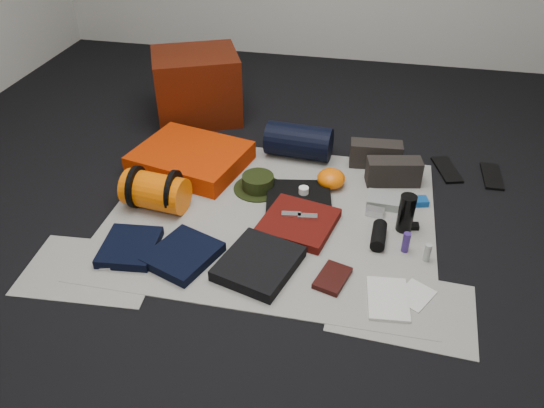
% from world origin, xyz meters
% --- Properties ---
extents(floor, '(4.50, 4.50, 0.02)m').
position_xyz_m(floor, '(0.00, 0.00, -0.01)').
color(floor, black).
rests_on(floor, ground).
extents(newspaper_mat, '(1.60, 1.30, 0.01)m').
position_xyz_m(newspaper_mat, '(0.00, 0.00, 0.00)').
color(newspaper_mat, '#B4B1A6').
rests_on(newspaper_mat, floor).
extents(newspaper_sheet_front_left, '(0.61, 0.44, 0.00)m').
position_xyz_m(newspaper_sheet_front_left, '(-0.70, -0.55, 0.00)').
color(newspaper_sheet_front_left, '#B4B1A6').
rests_on(newspaper_sheet_front_left, floor).
extents(newspaper_sheet_front_right, '(0.60, 0.43, 0.00)m').
position_xyz_m(newspaper_sheet_front_right, '(0.65, -0.50, 0.00)').
color(newspaper_sheet_front_right, '#B4B1A6').
rests_on(newspaper_sheet_front_right, floor).
extents(red_cabinet, '(0.66, 0.61, 0.44)m').
position_xyz_m(red_cabinet, '(-0.70, 0.98, 0.22)').
color(red_cabinet, '#4D1405').
rests_on(red_cabinet, floor).
extents(sleeping_pad, '(0.68, 0.60, 0.11)m').
position_xyz_m(sleeping_pad, '(-0.54, 0.37, 0.06)').
color(sleeping_pad, '#C82F02').
rests_on(sleeping_pad, newspaper_mat).
extents(stuff_sack, '(0.34, 0.22, 0.19)m').
position_xyz_m(stuff_sack, '(-0.59, -0.05, 0.10)').
color(stuff_sack, '#F76304').
rests_on(stuff_sack, newspaper_mat).
extents(sack_strap_left, '(0.02, 0.22, 0.22)m').
position_xyz_m(sack_strap_left, '(-0.69, -0.05, 0.11)').
color(sack_strap_left, black).
rests_on(sack_strap_left, newspaper_mat).
extents(sack_strap_right, '(0.03, 0.22, 0.22)m').
position_xyz_m(sack_strap_right, '(-0.49, -0.05, 0.11)').
color(sack_strap_right, black).
rests_on(sack_strap_right, newspaper_mat).
extents(navy_duffel, '(0.39, 0.23, 0.20)m').
position_xyz_m(navy_duffel, '(0.04, 0.60, 0.10)').
color(navy_duffel, black).
rests_on(navy_duffel, newspaper_mat).
extents(boonie_brim, '(0.31, 0.31, 0.01)m').
position_xyz_m(boonie_brim, '(-0.12, 0.22, 0.01)').
color(boonie_brim, black).
rests_on(boonie_brim, newspaper_mat).
extents(boonie_crown, '(0.17, 0.17, 0.07)m').
position_xyz_m(boonie_crown, '(-0.12, 0.22, 0.05)').
color(boonie_crown, black).
rests_on(boonie_crown, boonie_brim).
extents(hiking_boot_left, '(0.30, 0.13, 0.14)m').
position_xyz_m(hiking_boot_left, '(0.48, 0.59, 0.08)').
color(hiking_boot_left, black).
rests_on(hiking_boot_left, newspaper_mat).
extents(hiking_boot_right, '(0.30, 0.16, 0.14)m').
position_xyz_m(hiking_boot_right, '(0.58, 0.42, 0.08)').
color(hiking_boot_right, black).
rests_on(hiking_boot_right, newspaper_mat).
extents(flip_flop_left, '(0.17, 0.29, 0.01)m').
position_xyz_m(flip_flop_left, '(0.89, 0.62, 0.01)').
color(flip_flop_left, black).
rests_on(flip_flop_left, floor).
extents(flip_flop_right, '(0.10, 0.26, 0.01)m').
position_xyz_m(flip_flop_right, '(1.13, 0.60, 0.01)').
color(flip_flop_right, black).
rests_on(flip_flop_right, floor).
extents(trousers_navy_a, '(0.27, 0.30, 0.04)m').
position_xyz_m(trousers_navy_a, '(-0.58, -0.40, 0.03)').
color(trousers_navy_a, black).
rests_on(trousers_navy_a, newspaper_mat).
extents(trousers_navy_b, '(0.35, 0.37, 0.05)m').
position_xyz_m(trousers_navy_b, '(-0.32, -0.40, 0.03)').
color(trousers_navy_b, black).
rests_on(trousers_navy_b, newspaper_mat).
extents(trousers_charcoal, '(0.39, 0.42, 0.05)m').
position_xyz_m(trousers_charcoal, '(0.03, -0.39, 0.03)').
color(trousers_charcoal, black).
rests_on(trousers_charcoal, newspaper_mat).
extents(black_tshirt, '(0.38, 0.36, 0.03)m').
position_xyz_m(black_tshirt, '(0.11, 0.15, 0.02)').
color(black_tshirt, black).
rests_on(black_tshirt, newspaper_mat).
extents(red_shirt, '(0.40, 0.40, 0.04)m').
position_xyz_m(red_shirt, '(0.15, -0.06, 0.03)').
color(red_shirt, '#4F0D08').
rests_on(red_shirt, newspaper_mat).
extents(orange_stuff_sack, '(0.20, 0.20, 0.10)m').
position_xyz_m(orange_stuff_sack, '(0.26, 0.32, 0.06)').
color(orange_stuff_sack, '#F76304').
rests_on(orange_stuff_sack, newspaper_mat).
extents(first_aid_pouch, '(0.18, 0.14, 0.04)m').
position_xyz_m(first_aid_pouch, '(0.55, 0.21, 0.03)').
color(first_aid_pouch, gray).
rests_on(first_aid_pouch, newspaper_mat).
extents(water_bottle, '(0.08, 0.08, 0.19)m').
position_xyz_m(water_bottle, '(0.65, 0.02, 0.10)').
color(water_bottle, black).
rests_on(water_bottle, newspaper_mat).
extents(speaker, '(0.07, 0.18, 0.07)m').
position_xyz_m(speaker, '(0.53, -0.10, 0.04)').
color(speaker, black).
rests_on(speaker, newspaper_mat).
extents(compact_camera, '(0.09, 0.06, 0.04)m').
position_xyz_m(compact_camera, '(0.51, 0.11, 0.02)').
color(compact_camera, silver).
rests_on(compact_camera, newspaper_mat).
extents(cyan_case, '(0.12, 0.09, 0.03)m').
position_xyz_m(cyan_case, '(0.72, 0.25, 0.02)').
color(cyan_case, '#0E458E').
rests_on(cyan_case, newspaper_mat).
extents(toiletry_purple, '(0.04, 0.04, 0.10)m').
position_xyz_m(toiletry_purple, '(0.66, -0.14, 0.06)').
color(toiletry_purple, navy).
rests_on(toiletry_purple, newspaper_mat).
extents(toiletry_clear, '(0.03, 0.03, 0.09)m').
position_xyz_m(toiletry_clear, '(0.75, -0.19, 0.05)').
color(toiletry_clear, '#A0A5A0').
rests_on(toiletry_clear, newspaper_mat).
extents(paperback_book, '(0.16, 0.21, 0.03)m').
position_xyz_m(paperback_book, '(0.35, -0.40, 0.02)').
color(paperback_book, black).
rests_on(paperback_book, newspaper_mat).
extents(map_booklet, '(0.19, 0.26, 0.01)m').
position_xyz_m(map_booklet, '(0.59, -0.47, 0.01)').
color(map_booklet, silver).
rests_on(map_booklet, newspaper_mat).
extents(map_printout, '(0.19, 0.20, 0.01)m').
position_xyz_m(map_printout, '(0.70, -0.42, 0.01)').
color(map_printout, silver).
rests_on(map_printout, newspaper_mat).
extents(sunglasses, '(0.10, 0.05, 0.03)m').
position_xyz_m(sunglasses, '(0.67, 0.04, 0.02)').
color(sunglasses, black).
rests_on(sunglasses, newspaper_mat).
extents(key_cluster, '(0.09, 0.09, 0.01)m').
position_xyz_m(key_cluster, '(-0.63, -0.51, 0.01)').
color(key_cluster, silver).
rests_on(key_cluster, newspaper_mat).
extents(tape_roll, '(0.05, 0.05, 0.03)m').
position_xyz_m(tape_roll, '(0.13, 0.18, 0.06)').
color(tape_roll, white).
rests_on(tape_roll, black_tshirt).
extents(energy_bar_a, '(0.10, 0.05, 0.01)m').
position_xyz_m(energy_bar_a, '(0.11, -0.04, 0.06)').
color(energy_bar_a, silver).
rests_on(energy_bar_a, red_shirt).
extents(energy_bar_b, '(0.10, 0.05, 0.01)m').
position_xyz_m(energy_bar_b, '(0.19, -0.04, 0.06)').
color(energy_bar_b, silver).
rests_on(energy_bar_b, red_shirt).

